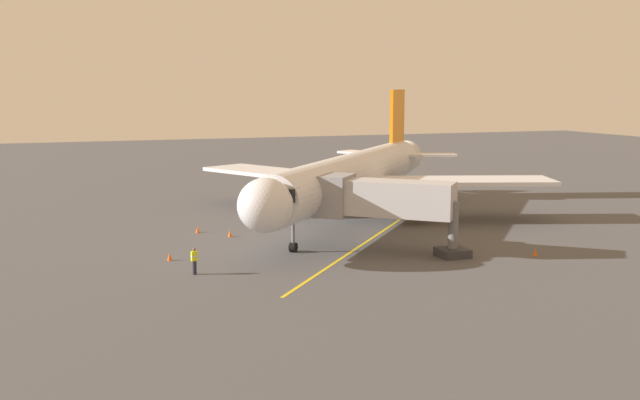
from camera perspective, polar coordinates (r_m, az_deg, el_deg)
ground_plane at (r=66.04m, az=1.74°, el=-1.57°), size 220.00×220.00×0.00m
apron_lead_in_line at (r=60.41m, az=4.61°, el=-2.54°), size 26.15×30.58×0.01m
airplane at (r=65.49m, az=2.53°, el=1.88°), size 32.30×33.66×11.50m
jet_bridge at (r=53.27m, az=4.28°, el=0.06°), size 9.95×8.97×5.40m
ground_crew_marshaller at (r=47.53m, az=-9.63°, el=-4.62°), size 0.44×0.31×1.71m
ground_crew_wing_walker at (r=72.95m, az=4.64°, el=0.08°), size 0.38×0.46×1.71m
box_truck_near_nose at (r=79.48m, az=-0.76°, el=1.18°), size 5.00×3.60×2.62m
safety_cone_nose_left at (r=51.77m, az=-11.49°, el=-4.27°), size 0.32×0.32×0.55m
safety_cone_nose_right at (r=54.29m, az=16.20°, el=-3.85°), size 0.32×0.32×0.55m
safety_cone_wing_port at (r=61.12m, az=-9.38°, el=-2.25°), size 0.32×0.32×0.55m
safety_cone_wing_starboard at (r=59.12m, az=-6.93°, el=-2.56°), size 0.32×0.32×0.55m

